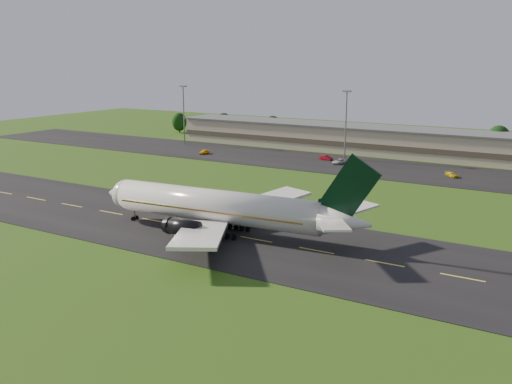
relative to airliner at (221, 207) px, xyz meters
The scene contains 12 objects.
ground 15.60m from the airliner, behind, with size 360.00×360.00×0.00m, color #264812.
taxiway 15.58m from the airliner, behind, with size 220.00×30.00×0.10m, color black.
apron 73.59m from the airliner, 101.69° to the left, with size 260.00×30.00×0.10m, color black.
airliner is the anchor object (origin of this frame).
terminal 96.49m from the airliner, 95.04° to the left, with size 145.00×16.00×8.40m.
light_mast_west 106.48m from the airliner, 131.16° to the left, with size 2.40×1.20×20.35m.
light_mast_centre 80.94m from the airliner, 97.05° to the left, with size 2.40×1.20×20.35m.
tree_line 108.27m from the airliner, 77.49° to the left, with size 198.46×9.20×10.48m.
service_vehicle_a 83.89m from the airliner, 127.85° to the left, with size 1.65×4.10×1.40m, color yellow.
service_vehicle_b 77.20m from the airliner, 100.54° to the left, with size 1.41×4.04×1.33m, color maroon.
service_vehicle_c 72.48m from the airliner, 96.55° to the left, with size 2.28×4.95×1.38m, color silver.
service_vehicle_d 73.30m from the airliner, 71.28° to the left, with size 1.66×4.09×1.19m, color gold.
Camera 1 is at (68.27, -77.54, 29.41)m, focal length 40.00 mm.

